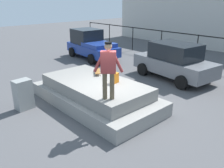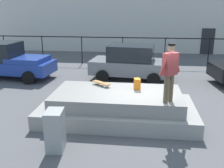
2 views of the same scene
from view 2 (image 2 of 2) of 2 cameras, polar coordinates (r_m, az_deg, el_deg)
ground_plane at (r=8.82m, az=6.82°, el=-7.79°), size 60.00×60.00×0.00m
concrete_ledge at (r=8.71m, az=1.16°, el=-4.95°), size 5.15×2.65×0.93m
skateboarder at (r=7.56m, az=12.75°, el=3.29°), size 0.70×0.70×1.74m
skateboard at (r=9.18m, az=-2.39°, el=0.24°), size 0.73×0.63×0.12m
backpack at (r=8.82m, az=5.61°, el=0.04°), size 0.25×0.31×0.37m
car_blue_pickup_near at (r=14.45m, az=-21.50°, el=4.81°), size 4.20×2.25×1.87m
car_grey_sedan_mid at (r=13.20m, az=4.21°, el=4.82°), size 4.24×2.44×1.78m
utility_box at (r=6.98m, az=-12.52°, el=-10.05°), size 0.50×0.64×1.11m
fence_row at (r=16.48m, az=7.06°, el=8.59°), size 24.06×0.06×1.78m
warehouse_building at (r=24.17m, az=7.17°, el=14.72°), size 25.32×7.01×5.47m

